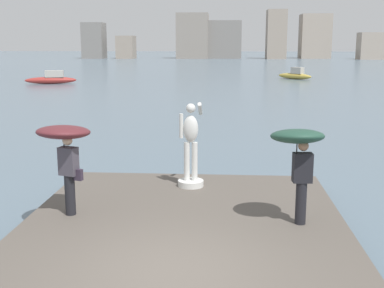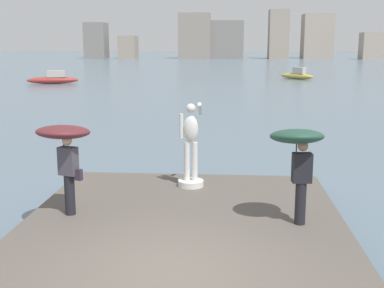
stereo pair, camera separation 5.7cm
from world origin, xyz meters
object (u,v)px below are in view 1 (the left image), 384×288
Objects in this scene: statue_white_figure at (191,152)px; boat_leftward at (51,79)px; onlooker_right at (298,147)px; onlooker_left at (65,142)px; boat_far at (295,75)px.

boat_leftward is (-16.65, 36.99, -0.82)m from statue_white_figure.
statue_white_figure is 3.54m from onlooker_right.
statue_white_figure is at bearing 132.28° from onlooker_right.
boat_leftward is at bearing 114.24° from statue_white_figure.
statue_white_figure reaches higher than onlooker_left.
statue_white_figure is at bearing -100.70° from boat_far.
onlooker_left is 0.39× the size of boat_leftward.
onlooker_right is at bearing -97.42° from boat_far.
onlooker_left is at bearing 176.90° from onlooker_right.
boat_far is at bearing 18.40° from boat_leftward.
boat_far is at bearing 76.93° from onlooker_left.
boat_far is (6.24, 47.96, -1.54)m from onlooker_right.
onlooker_left is 0.97× the size of onlooker_right.
boat_leftward is at bearing -161.60° from boat_far.
statue_white_figure is 3.47m from onlooker_left.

